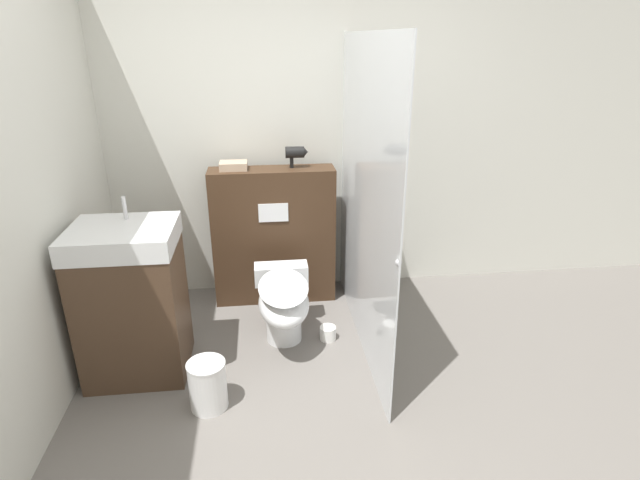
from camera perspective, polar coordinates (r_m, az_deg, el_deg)
ground_plane at (r=2.85m, az=-0.46°, el=-21.89°), size 12.00×12.00×0.00m
wall_back at (r=3.96m, az=-3.51°, el=11.52°), size 8.00×0.06×2.50m
partition_panel at (r=3.92m, az=-5.29°, el=0.47°), size 0.94×0.26×1.07m
shower_glass at (r=3.20m, az=5.09°, el=4.38°), size 0.04×1.74×2.02m
toilet at (r=3.41m, az=-4.20°, el=-7.14°), size 0.38×0.70×0.48m
sink_vanity at (r=3.27m, az=-20.64°, el=-6.57°), size 0.60×0.52×1.11m
hair_drier at (r=3.75m, az=-2.77°, el=9.93°), size 0.17×0.08×0.16m
folded_towel at (r=3.77m, az=-9.87°, el=8.37°), size 0.20×0.15×0.06m
spare_toilet_roll at (r=3.57m, az=0.90°, el=-10.59°), size 0.11×0.11×0.10m
waste_bin at (r=3.02m, az=-12.70°, el=-15.86°), size 0.22×0.22×0.30m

